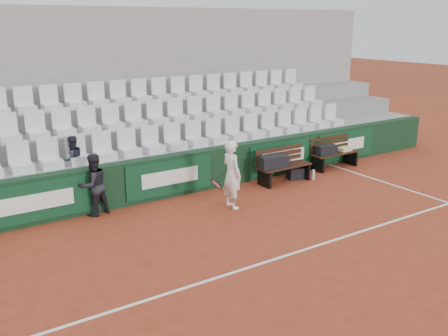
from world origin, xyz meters
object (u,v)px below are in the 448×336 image
water_bottle_far (313,175)px  tennis_player (232,174)px  bench_right (334,160)px  ball_kid (94,185)px  sports_bag_left (274,162)px  water_bottle_near (238,184)px  sports_bag_ground (296,173)px  bench_left (284,174)px  spectator_c (71,140)px  sports_bag_right (326,150)px

water_bottle_far → tennis_player: 3.06m
bench_right → ball_kid: (-6.93, 0.22, 0.45)m
sports_bag_left → water_bottle_near: 1.07m
bench_right → sports_bag_ground: (-1.59, -0.18, -0.08)m
sports_bag_left → sports_bag_ground: 0.96m
ball_kid → bench_left: bearing=159.8°
water_bottle_far → ball_kid: ball_kid is taller
sports_bag_ground → tennis_player: (-2.64, -0.84, 0.62)m
sports_bag_left → spectator_c: spectator_c is taller
sports_bag_left → sports_bag_right: size_ratio=1.27×
sports_bag_left → sports_bag_ground: (0.84, 0.09, -0.46)m
bench_right → spectator_c: spectator_c is taller
bench_left → sports_bag_left: size_ratio=2.07×
sports_bag_right → ball_kid: ball_kid is taller
bench_left → water_bottle_near: size_ratio=5.62×
bench_right → bench_left: bearing=-173.1°
bench_right → sports_bag_right: sports_bag_right is taller
bench_right → spectator_c: 7.30m
bench_left → sports_bag_right: (1.69, 0.22, 0.36)m
sports_bag_right → spectator_c: spectator_c is taller
water_bottle_near → sports_bag_ground: bearing=-4.0°
ball_kid → spectator_c: (-0.19, 0.72, 0.87)m
ball_kid → spectator_c: size_ratio=1.25×
ball_kid → spectator_c: 1.14m
sports_bag_ground → tennis_player: size_ratio=0.31×
water_bottle_near → tennis_player: bearing=-131.7°
bench_left → sports_bag_right: 1.74m
sports_bag_left → ball_kid: size_ratio=0.54×
spectator_c → bench_right: bearing=160.8°
tennis_player → bench_right: bearing=13.5°
bench_right → tennis_player: tennis_player is taller
bench_right → water_bottle_near: (-3.36, -0.05, -0.09)m
water_bottle_far → ball_kid: 5.73m
sports_bag_left → sports_bag_right: sports_bag_left is taller
sports_bag_left → ball_kid: 4.53m
sports_bag_right → water_bottle_far: sports_bag_right is taller
ball_kid → spectator_c: spectator_c is taller
sports_bag_right → tennis_player: (-3.85, -0.99, 0.19)m
spectator_c → sports_bag_left: bearing=154.0°
water_bottle_far → ball_kid: bearing=172.7°
sports_bag_left → sports_bag_right: 2.07m
sports_bag_right → sports_bag_ground: size_ratio=1.18×
sports_bag_right → spectator_c: (-6.75, 0.97, 0.96)m
bench_right → spectator_c: size_ratio=1.39×
bench_left → spectator_c: 5.36m
water_bottle_far → bench_left: bearing=161.9°
bench_left → bench_right: 2.07m
sports_bag_right → ball_kid: size_ratio=0.42×
sports_bag_ground → water_bottle_near: bearing=176.0°
water_bottle_near → water_bottle_far: same height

